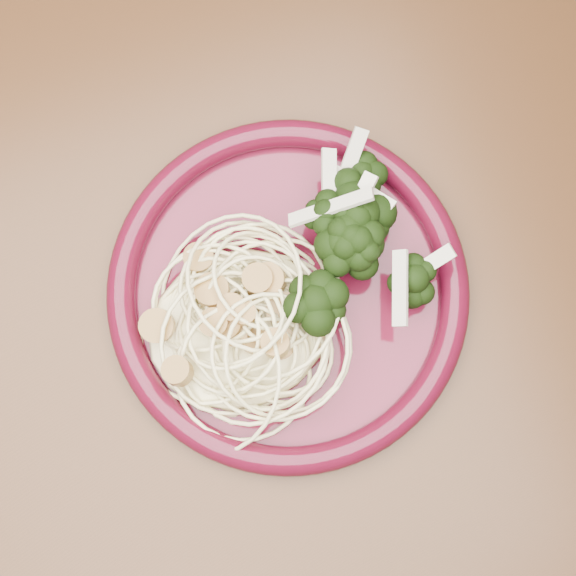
# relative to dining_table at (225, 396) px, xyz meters

# --- Properties ---
(dining_table) EXTENTS (1.20, 0.80, 0.75)m
(dining_table) POSITION_rel_dining_table_xyz_m (0.00, 0.00, 0.00)
(dining_table) COLOR #472814
(dining_table) RESTS_ON ground
(dinner_plate) EXTENTS (0.32, 0.32, 0.02)m
(dinner_plate) POSITION_rel_dining_table_xyz_m (0.07, 0.04, 0.11)
(dinner_plate) COLOR #4E0D1E
(dinner_plate) RESTS_ON dining_table
(spaghetti_pile) EXTENTS (0.16, 0.14, 0.03)m
(spaghetti_pile) POSITION_rel_dining_table_xyz_m (0.03, 0.03, 0.12)
(spaghetti_pile) COLOR beige
(spaghetti_pile) RESTS_ON dinner_plate
(scallop_cluster) EXTENTS (0.14, 0.14, 0.04)m
(scallop_cluster) POSITION_rel_dining_table_xyz_m (0.03, 0.03, 0.15)
(scallop_cluster) COLOR #A47A3B
(scallop_cluster) RESTS_ON spaghetti_pile
(broccoli_pile) EXTENTS (0.13, 0.16, 0.05)m
(broccoli_pile) POSITION_rel_dining_table_xyz_m (0.12, 0.06, 0.13)
(broccoli_pile) COLOR black
(broccoli_pile) RESTS_ON dinner_plate
(onion_garnish) EXTENTS (0.09, 0.11, 0.05)m
(onion_garnish) POSITION_rel_dining_table_xyz_m (0.12, 0.06, 0.16)
(onion_garnish) COLOR beige
(onion_garnish) RESTS_ON broccoli_pile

